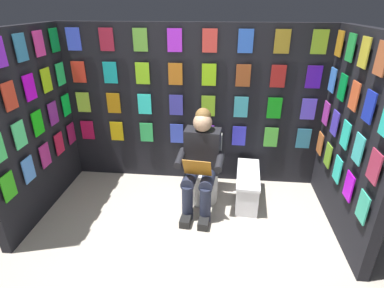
% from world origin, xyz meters
% --- Properties ---
extents(ground_plane, '(30.00, 30.00, 0.00)m').
position_xyz_m(ground_plane, '(0.00, 0.00, 0.00)').
color(ground_plane, '#B2A899').
extents(display_wall_back, '(3.33, 0.14, 2.03)m').
position_xyz_m(display_wall_back, '(0.00, -1.66, 1.02)').
color(display_wall_back, black).
rests_on(display_wall_back, ground).
extents(display_wall_left, '(0.14, 1.61, 2.03)m').
position_xyz_m(display_wall_left, '(-1.66, -0.81, 1.02)').
color(display_wall_left, black).
rests_on(display_wall_left, ground).
extents(display_wall_right, '(0.14, 1.61, 2.03)m').
position_xyz_m(display_wall_right, '(1.66, -0.81, 1.02)').
color(display_wall_right, black).
rests_on(display_wall_right, ground).
extents(toilet, '(0.43, 0.57, 0.77)m').
position_xyz_m(toilet, '(-0.18, -1.18, 0.33)').
color(toilet, white).
rests_on(toilet, ground).
extents(person_reading, '(0.55, 0.71, 1.19)m').
position_xyz_m(person_reading, '(-0.16, -0.96, 0.60)').
color(person_reading, black).
rests_on(person_reading, ground).
extents(comic_longbox_near, '(0.32, 0.76, 0.38)m').
position_xyz_m(comic_longbox_near, '(-0.72, -1.14, 0.19)').
color(comic_longbox_near, silver).
rests_on(comic_longbox_near, ground).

